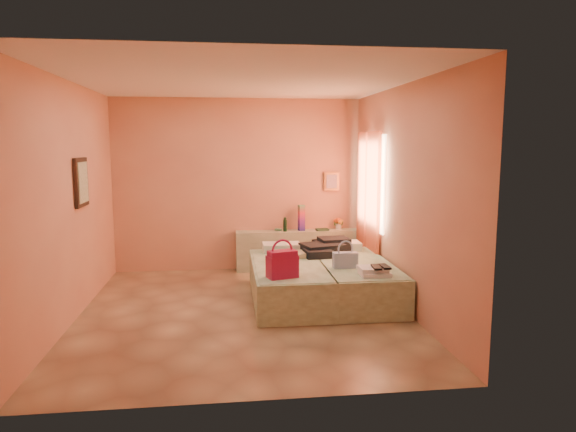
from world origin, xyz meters
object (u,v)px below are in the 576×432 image
at_px(bed_left, 288,282).
at_px(bed_right, 354,280).
at_px(blue_handbag, 345,260).
at_px(towel_stack, 375,271).
at_px(green_book, 322,230).
at_px(water_bottle, 285,225).
at_px(headboard_ledge, 298,250).
at_px(magenta_handbag, 282,264).
at_px(flower_vase, 338,223).

xyz_separation_m(bed_left, bed_right, (0.90, 0.00, 0.00)).
bearing_deg(blue_handbag, towel_stack, -58.44).
bearing_deg(green_book, towel_stack, -91.42).
bearing_deg(green_book, water_bottle, 174.79).
bearing_deg(water_bottle, bed_right, -65.49).
height_order(green_book, blue_handbag, blue_handbag).
relative_size(headboard_ledge, bed_left, 1.02).
xyz_separation_m(water_bottle, towel_stack, (0.81, -2.37, -0.21)).
bearing_deg(headboard_ledge, towel_stack, -76.49).
bearing_deg(bed_left, bed_right, 0.39).
height_order(bed_left, towel_stack, towel_stack).
bearing_deg(magenta_handbag, towel_stack, -19.36).
xyz_separation_m(headboard_ledge, flower_vase, (0.69, 0.05, 0.44)).
height_order(bed_left, magenta_handbag, magenta_handbag).
distance_m(bed_right, towel_stack, 0.79).
xyz_separation_m(headboard_ledge, towel_stack, (0.58, -2.43, 0.23)).
bearing_deg(flower_vase, blue_handbag, -100.20).
height_order(headboard_ledge, water_bottle, water_bottle).
relative_size(water_bottle, flower_vase, 0.98).
bearing_deg(magenta_handbag, blue_handbag, 6.81).
height_order(flower_vase, towel_stack, flower_vase).
bearing_deg(flower_vase, bed_left, -121.27).
distance_m(water_bottle, blue_handbag, 2.03).
relative_size(water_bottle, towel_stack, 0.64).
xyz_separation_m(headboard_ledge, magenta_handbag, (-0.53, -2.38, 0.34)).
height_order(bed_left, blue_handbag, blue_handbag).
xyz_separation_m(bed_left, towel_stack, (0.96, -0.73, 0.30)).
bearing_deg(bed_right, flower_vase, 85.02).
bearing_deg(bed_right, water_bottle, 114.90).
height_order(green_book, towel_stack, green_book).
height_order(green_book, flower_vase, flower_vase).
bearing_deg(bed_left, blue_handbag, -23.32).
relative_size(headboard_ledge, water_bottle, 9.22).
relative_size(green_book, flower_vase, 0.88).
xyz_separation_m(headboard_ledge, water_bottle, (-0.22, -0.06, 0.44)).
relative_size(water_bottle, magenta_handbag, 0.64).
bearing_deg(water_bottle, bed_left, -95.24).
height_order(magenta_handbag, towel_stack, magenta_handbag).
xyz_separation_m(green_book, magenta_handbag, (-0.93, -2.34, -0.00)).
height_order(water_bottle, blue_handbag, water_bottle).
bearing_deg(bed_right, headboard_ledge, 107.55).
bearing_deg(bed_right, magenta_handbag, -146.66).
height_order(headboard_ledge, blue_handbag, blue_handbag).
bearing_deg(green_book, blue_handbag, -98.15).
xyz_separation_m(bed_right, blue_handbag, (-0.21, -0.31, 0.35)).
xyz_separation_m(bed_left, magenta_handbag, (-0.16, -0.68, 0.41)).
bearing_deg(flower_vase, magenta_handbag, -116.62).
relative_size(blue_handbag, towel_stack, 0.89).
bearing_deg(towel_stack, bed_left, 142.84).
distance_m(bed_left, flower_vase, 2.11).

